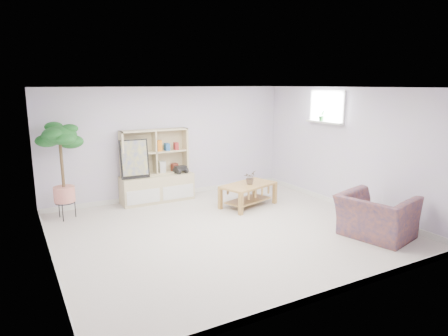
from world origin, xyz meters
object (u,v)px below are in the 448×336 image
armchair (376,213)px  floor_tree (62,172)px  storage_unit (157,166)px  coffee_table (248,195)px

armchair → floor_tree: bearing=37.2°
storage_unit → armchair: bearing=-56.6°
storage_unit → armchair: storage_unit is taller
storage_unit → armchair: size_ratio=1.40×
storage_unit → floor_tree: (-1.88, -0.27, 0.13)m
floor_tree → armchair: 5.51m
coffee_table → armchair: 2.60m
storage_unit → coffee_table: size_ratio=1.34×
storage_unit → floor_tree: bearing=-171.8°
floor_tree → armchair: floor_tree is taller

